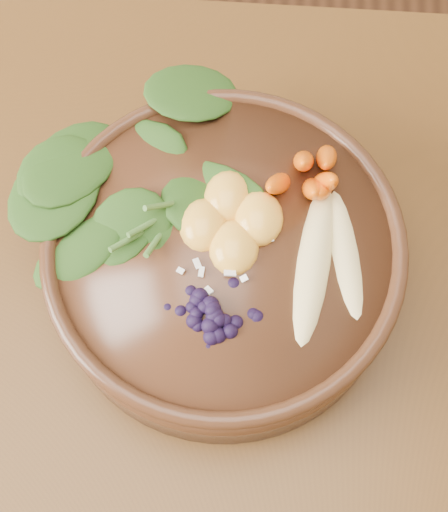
{
  "coord_description": "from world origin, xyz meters",
  "views": [
    {
      "loc": [
        0.31,
        -0.04,
        1.28
      ],
      "look_at": [
        0.3,
        0.17,
        0.8
      ],
      "focal_mm": 50.0,
      "sensor_mm": 36.0,
      "label": 1
    }
  ],
  "objects": [
    {
      "name": "coconut_flakes",
      "position": [
        0.3,
        0.15,
        0.82
      ],
      "size": [
        0.09,
        0.07,
        0.01
      ],
      "primitive_type": null,
      "rotation": [
        0.0,
        0.0,
        -0.13
      ],
      "color": "white",
      "rests_on": "stoneware_bowl"
    },
    {
      "name": "kale_heap",
      "position": [
        0.26,
        0.23,
        0.84
      ],
      "size": [
        0.19,
        0.17,
        0.04
      ],
      "primitive_type": null,
      "rotation": [
        0.0,
        0.0,
        -0.13
      ],
      "color": "#234613",
      "rests_on": "stoneware_bowl"
    },
    {
      "name": "carrot_cluster",
      "position": [
        0.35,
        0.23,
        0.86
      ],
      "size": [
        0.06,
        0.06,
        0.07
      ],
      "primitive_type": null,
      "rotation": [
        0.0,
        0.0,
        -0.13
      ],
      "color": "#EE6205",
      "rests_on": "stoneware_bowl"
    },
    {
      "name": "stoneware_bowl",
      "position": [
        0.3,
        0.17,
        0.79
      ],
      "size": [
        0.29,
        0.29,
        0.07
      ],
      "primitive_type": "cylinder",
      "rotation": [
        0.0,
        0.0,
        -0.13
      ],
      "color": "#472715",
      "rests_on": "dining_table"
    },
    {
      "name": "mandarin_cluster",
      "position": [
        0.3,
        0.18,
        0.83
      ],
      "size": [
        0.09,
        0.09,
        0.03
      ],
      "primitive_type": null,
      "rotation": [
        0.0,
        0.0,
        -0.13
      ],
      "color": "gold",
      "rests_on": "stoneware_bowl"
    },
    {
      "name": "blueberry_pile",
      "position": [
        0.29,
        0.11,
        0.84
      ],
      "size": [
        0.13,
        0.11,
        0.04
      ],
      "primitive_type": null,
      "rotation": [
        0.0,
        0.0,
        -0.13
      ],
      "color": "black",
      "rests_on": "stoneware_bowl"
    },
    {
      "name": "banana_halves",
      "position": [
        0.37,
        0.16,
        0.83
      ],
      "size": [
        0.07,
        0.15,
        0.03
      ],
      "rotation": [
        0.0,
        0.0,
        -0.13
      ],
      "color": "#E0CC84",
      "rests_on": "stoneware_bowl"
    }
  ]
}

